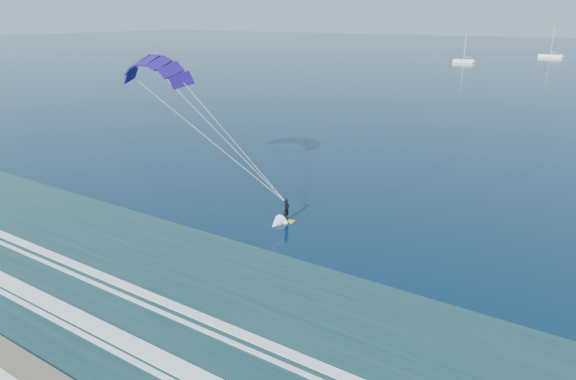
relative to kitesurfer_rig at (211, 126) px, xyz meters
The scene contains 3 objects.
kitesurfer_rig is the anchor object (origin of this frame).
sailboat_0 168.39m from the kitesurfer_rig, 98.33° to the left, with size 7.33×2.40×10.26m.
sailboat_1 211.88m from the kitesurfer_rig, 90.34° to the left, with size 9.06×2.40×12.17m.
Camera 1 is at (17.64, -9.30, 16.78)m, focal length 32.00 mm.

